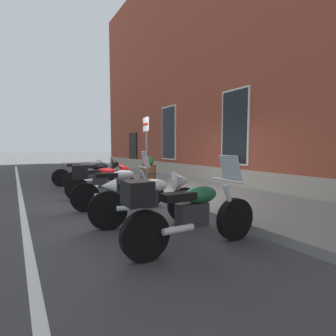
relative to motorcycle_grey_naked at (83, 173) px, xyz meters
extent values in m
plane|color=#38383A|center=(3.56, 1.13, -0.48)|extent=(140.00, 140.00, 0.00)
cube|color=slate|center=(3.56, 2.68, -0.40)|extent=(31.63, 3.09, 0.15)
cube|color=silver|center=(3.56, -2.07, -0.47)|extent=(31.63, 0.12, 0.01)
cube|color=brown|center=(3.56, 7.66, 4.78)|extent=(25.63, 6.88, 10.51)
cube|color=gray|center=(3.56, 4.19, -0.13)|extent=(25.63, 0.10, 0.70)
cube|color=black|center=(-4.98, 4.20, 0.67)|extent=(1.10, 0.08, 2.30)
cube|color=silver|center=(-0.71, 4.21, 1.62)|extent=(1.22, 0.06, 2.52)
cube|color=black|center=(-0.71, 4.18, 1.62)|extent=(1.10, 0.03, 2.40)
cube|color=silver|center=(3.56, 4.21, 1.62)|extent=(1.22, 0.06, 2.52)
cube|color=black|center=(3.56, 4.18, 1.62)|extent=(1.10, 0.03, 2.40)
cylinder|color=black|center=(0.14, 0.70, -0.16)|extent=(0.24, 0.65, 0.64)
cylinder|color=black|center=(-0.15, -0.73, -0.16)|extent=(0.24, 0.65, 0.64)
cylinder|color=silver|center=(0.12, 0.60, 0.09)|extent=(0.13, 0.31, 0.62)
cube|color=#28282B|center=(-0.02, -0.07, 0.02)|extent=(0.30, 0.47, 0.32)
ellipsoid|color=slate|center=(0.01, 0.08, 0.29)|extent=(0.36, 0.56, 0.24)
cube|color=black|center=(-0.06, -0.29, 0.30)|extent=(0.31, 0.51, 0.10)
cylinder|color=silver|center=(0.10, 0.52, 0.46)|extent=(0.61, 0.16, 0.04)
cylinder|color=silver|center=(0.04, -0.39, -0.11)|extent=(0.18, 0.46, 0.09)
sphere|color=silver|center=(0.12, 0.60, 0.39)|extent=(0.18, 0.18, 0.18)
cylinder|color=black|center=(1.59, 0.81, -0.15)|extent=(0.20, 0.67, 0.67)
cylinder|color=black|center=(1.43, -0.59, -0.15)|extent=(0.20, 0.67, 0.67)
cylinder|color=silver|center=(1.58, 0.72, 0.11)|extent=(0.11, 0.32, 0.64)
cube|color=#28282B|center=(1.50, 0.06, 0.03)|extent=(0.27, 0.46, 0.32)
ellipsoid|color=black|center=(1.52, 0.21, 0.32)|extent=(0.32, 0.55, 0.24)
cube|color=black|center=(1.48, -0.17, 0.33)|extent=(0.28, 0.50, 0.10)
cylinder|color=silver|center=(1.57, 0.64, 0.49)|extent=(0.62, 0.11, 0.04)
cylinder|color=silver|center=(1.59, -0.25, -0.10)|extent=(0.14, 0.46, 0.09)
cone|color=black|center=(1.59, 0.77, 0.39)|extent=(0.40, 0.38, 0.36)
cone|color=black|center=(1.43, -0.57, 0.35)|extent=(0.27, 0.29, 0.24)
cylinder|color=black|center=(2.99, 0.57, -0.17)|extent=(0.26, 0.63, 0.62)
cylinder|color=black|center=(2.67, -0.76, -0.17)|extent=(0.26, 0.63, 0.62)
cylinder|color=silver|center=(2.96, 0.47, 0.08)|extent=(0.14, 0.31, 0.62)
cube|color=#28282B|center=(2.82, -0.14, 0.01)|extent=(0.32, 0.48, 0.32)
ellipsoid|color=red|center=(2.85, 0.00, 0.27)|extent=(0.37, 0.57, 0.24)
cube|color=black|center=(2.76, -0.37, 0.28)|extent=(0.33, 0.52, 0.10)
cylinder|color=silver|center=(2.95, 0.39, 0.44)|extent=(0.61, 0.18, 0.04)
cylinder|color=silver|center=(2.86, -0.46, -0.12)|extent=(0.19, 0.46, 0.09)
cone|color=red|center=(2.98, 0.52, 0.34)|extent=(0.43, 0.41, 0.36)
cone|color=red|center=(2.68, -0.74, 0.30)|extent=(0.29, 0.31, 0.24)
cylinder|color=black|center=(4.34, 0.63, -0.16)|extent=(0.24, 0.66, 0.65)
cylinder|color=black|center=(4.06, -0.86, -0.16)|extent=(0.24, 0.66, 0.65)
cylinder|color=silver|center=(4.32, 0.53, 0.10)|extent=(0.13, 0.32, 0.65)
cube|color=#28282B|center=(4.19, -0.16, 0.02)|extent=(0.30, 0.47, 0.32)
ellipsoid|color=#B7BABF|center=(4.22, -0.02, 0.31)|extent=(0.35, 0.56, 0.24)
cube|color=black|center=(4.15, -0.39, 0.32)|extent=(0.31, 0.51, 0.10)
cylinder|color=silver|center=(4.31, 0.45, 0.48)|extent=(0.62, 0.15, 0.04)
cylinder|color=silver|center=(4.25, -0.48, -0.11)|extent=(0.17, 0.46, 0.09)
cube|color=#B2BCC6|center=(4.32, 0.51, 0.66)|extent=(0.38, 0.21, 0.40)
cube|color=black|center=(4.04, -0.95, 0.42)|extent=(0.41, 0.38, 0.30)
cylinder|color=black|center=(5.90, 0.56, -0.14)|extent=(0.29, 0.68, 0.68)
cylinder|color=black|center=(5.54, -0.82, -0.14)|extent=(0.29, 0.68, 0.68)
cylinder|color=silver|center=(5.88, 0.47, 0.09)|extent=(0.14, 0.30, 0.59)
cube|color=#28282B|center=(5.71, -0.18, 0.04)|extent=(0.33, 0.48, 0.32)
ellipsoid|color=silver|center=(5.75, -0.03, 0.26)|extent=(0.38, 0.57, 0.24)
cube|color=black|center=(5.65, -0.40, 0.27)|extent=(0.34, 0.52, 0.10)
cylinder|color=silver|center=(5.86, 0.39, 0.43)|extent=(0.61, 0.19, 0.04)
cylinder|color=silver|center=(5.75, -0.50, -0.09)|extent=(0.20, 0.46, 0.09)
cone|color=silver|center=(5.89, 0.52, 0.33)|extent=(0.44, 0.42, 0.36)
cone|color=silver|center=(5.54, -0.80, 0.29)|extent=(0.30, 0.31, 0.24)
cylinder|color=black|center=(7.04, 0.72, -0.15)|extent=(0.13, 0.66, 0.66)
cylinder|color=black|center=(7.01, -0.81, -0.15)|extent=(0.13, 0.66, 0.66)
cylinder|color=silver|center=(7.04, 0.62, 0.10)|extent=(0.08, 0.31, 0.63)
cube|color=#28282B|center=(7.02, -0.10, 0.03)|extent=(0.23, 0.44, 0.32)
ellipsoid|color=#195633|center=(7.03, 0.05, 0.30)|extent=(0.27, 0.53, 0.24)
cube|color=black|center=(7.02, -0.33, 0.31)|extent=(0.23, 0.48, 0.10)
cylinder|color=silver|center=(7.04, 0.54, 0.47)|extent=(0.62, 0.05, 0.04)
cylinder|color=silver|center=(7.14, -0.40, -0.10)|extent=(0.10, 0.45, 0.09)
cube|color=#B2BCC6|center=(7.04, 0.60, 0.65)|extent=(0.36, 0.15, 0.40)
cube|color=black|center=(7.00, -0.91, 0.41)|extent=(0.37, 0.33, 0.30)
cylinder|color=#4C4C51|center=(2.37, 1.50, 0.80)|extent=(0.06, 0.06, 2.26)
cube|color=white|center=(2.37, 1.48, 1.68)|extent=(0.36, 0.03, 0.44)
cube|color=red|center=(2.37, 1.46, 1.68)|extent=(0.36, 0.01, 0.08)
cylinder|color=brown|center=(1.26, 2.11, -0.02)|extent=(0.58, 0.58, 0.62)
cylinder|color=black|center=(1.26, 2.11, -0.02)|extent=(0.61, 0.61, 0.04)
sphere|color=#28602D|center=(1.26, 2.11, 0.43)|extent=(0.40, 0.40, 0.40)
camera|label=1|loc=(9.88, -2.20, 0.97)|focal=27.63mm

